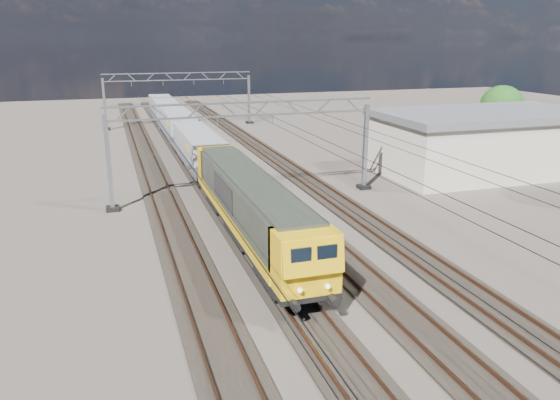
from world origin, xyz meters
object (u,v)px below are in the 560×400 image
object	(u,v)px
catenary_gantry_mid	(246,147)
tree_far	(505,109)
hopper_wagon_third	(164,109)
locomotive	(250,204)
hopper_wagon_lead	(199,148)
catenary_gantry_far	(179,97)
hopper_wagon_mid	(177,125)
industrial_shed	(484,141)

from	to	relation	value
catenary_gantry_mid	tree_far	world-z (taller)	catenary_gantry_mid
catenary_gantry_mid	hopper_wagon_third	xyz separation A→B (m)	(-2.00, 37.35, -1.67)
locomotive	hopper_wagon_lead	distance (m)	17.70
tree_far	hopper_wagon_lead	bearing A→B (deg)	-178.51
catenary_gantry_far	hopper_wagon_third	world-z (taller)	catenary_gantry_far
catenary_gantry_far	tree_far	size ratio (longest dim) A/B	2.94
catenary_gantry_mid	catenary_gantry_far	bearing A→B (deg)	90.00
hopper_wagon_mid	hopper_wagon_third	distance (m)	14.20
industrial_shed	hopper_wagon_lead	bearing A→B (deg)	163.85
catenary_gantry_mid	hopper_wagon_mid	xyz separation A→B (m)	(-2.00, 23.15, -1.67)
hopper_wagon_mid	hopper_wagon_third	size ratio (longest dim) A/B	1.00
hopper_wagon_third	tree_far	size ratio (longest dim) A/B	1.92
catenary_gantry_mid	hopper_wagon_lead	distance (m)	9.32
hopper_wagon_mid	locomotive	bearing A→B (deg)	-90.00
catenary_gantry_mid	industrial_shed	xyz separation A→B (m)	(22.00, 2.00, -1.18)
hopper_wagon_mid	tree_far	size ratio (longest dim) A/B	1.92
locomotive	hopper_wagon_mid	world-z (taller)	locomotive
hopper_wagon_lead	hopper_wagon_third	xyz separation A→B (m)	(0.00, 28.40, 0.00)
catenary_gantry_mid	industrial_shed	world-z (taller)	catenary_gantry_mid
catenary_gantry_far	locomotive	xyz separation A→B (m)	(-2.00, -44.75, -1.58)
hopper_wagon_third	tree_far	distance (m)	42.52
catenary_gantry_mid	tree_far	distance (m)	31.86
locomotive	hopper_wagon_lead	bearing A→B (deg)	90.00
locomotive	hopper_wagon_lead	xyz separation A→B (m)	(-0.00, 17.70, -0.09)
hopper_wagon_mid	industrial_shed	xyz separation A→B (m)	(24.00, -21.15, 0.49)
catenary_gantry_mid	hopper_wagon_third	distance (m)	37.44
industrial_shed	catenary_gantry_mid	bearing A→B (deg)	-174.81
hopper_wagon_third	catenary_gantry_far	bearing A→B (deg)	-34.02
locomotive	hopper_wagon_third	world-z (taller)	locomotive
catenary_gantry_far	hopper_wagon_lead	distance (m)	27.18
catenary_gantry_mid	locomotive	bearing A→B (deg)	-102.88
hopper_wagon_third	industrial_shed	world-z (taller)	industrial_shed
catenary_gantry_far	tree_far	bearing A→B (deg)	-40.85
locomotive	hopper_wagon_mid	xyz separation A→B (m)	(-0.00, 31.90, -0.09)
hopper_wagon_mid	hopper_wagon_third	xyz separation A→B (m)	(0.00, 14.20, 0.00)
hopper_wagon_third	tree_far	bearing A→B (deg)	-40.46
catenary_gantry_far	hopper_wagon_lead	size ratio (longest dim) A/B	1.53
locomotive	industrial_shed	distance (m)	26.30
hopper_wagon_lead	hopper_wagon_third	world-z (taller)	same
hopper_wagon_mid	tree_far	distance (m)	35.03
locomotive	catenary_gantry_far	bearing A→B (deg)	87.44
catenary_gantry_mid	industrial_shed	size ratio (longest dim) A/B	1.07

